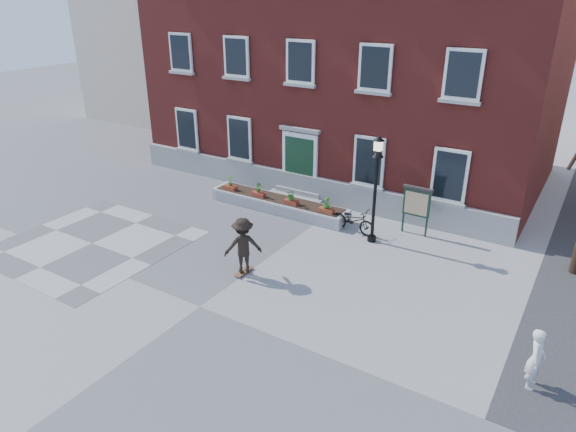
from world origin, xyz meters
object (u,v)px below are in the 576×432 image
Objects in this scene: bystander at (536,359)px; notice_board at (417,203)px; bicycle at (353,220)px; skateboarder at (243,246)px; lamp_post at (376,175)px.

notice_board is (-5.07, 6.38, 0.50)m from bystander.
bystander reaches higher than bicycle.
skateboarder is at bearing 85.20° from bystander.
skateboarder is at bearing -122.26° from notice_board.
lamp_post is at bearing -128.12° from notice_board.
skateboarder reaches higher than bystander.
lamp_post is at bearing 59.79° from skateboarder.
notice_board reaches higher than bystander.
bystander is 0.79× the size of skateboarder.
skateboarder reaches higher than notice_board.
notice_board reaches higher than bicycle.
bicycle is 1.19× the size of bystander.
notice_board is (1.09, 1.39, -1.28)m from lamp_post.
bicycle is 0.47× the size of lamp_post.
bicycle is at bearing 71.14° from skateboarder.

